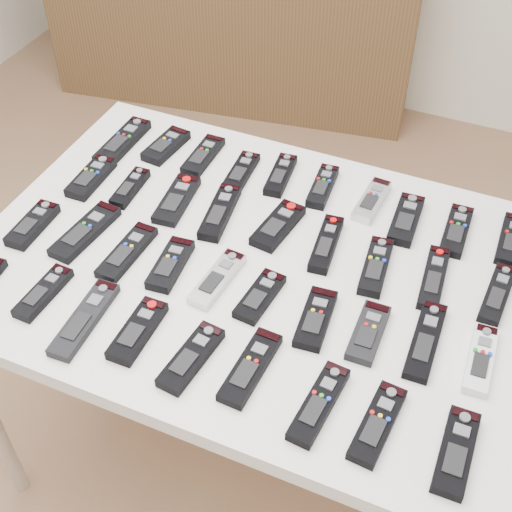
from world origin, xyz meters
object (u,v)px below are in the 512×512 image
at_px(remote_33, 191,358).
at_px(remote_36, 377,424).
at_px(remote_19, 33,225).
at_px(remote_28, 481,359).
at_px(remote_2, 203,156).
at_px(remote_12, 177,200).
at_px(remote_7, 406,220).
at_px(remote_37, 456,452).
at_px(remote_22, 170,264).
at_px(remote_24, 260,296).
at_px(remote_21, 127,252).
at_px(remote_31, 85,319).
at_px(remote_30, 43,293).
at_px(remote_0, 123,142).
at_px(remote_11, 130,188).
at_px(remote_25, 316,319).
at_px(remote_26, 368,333).
at_px(remote_20, 85,232).
at_px(remote_23, 217,279).
at_px(remote_4, 281,175).
at_px(remote_14, 278,226).
at_px(remote_13, 220,212).
at_px(remote_17, 434,278).
at_px(remote_1, 166,146).
at_px(remote_35, 319,404).
at_px(remote_27, 425,341).
at_px(remote_6, 372,201).
at_px(remote_18, 497,294).
at_px(sideboard, 232,15).
at_px(remote_16, 376,267).
at_px(remote_3, 241,172).
at_px(remote_10, 91,178).
at_px(remote_5, 323,187).
at_px(remote_15, 326,244).
at_px(table, 256,280).
at_px(remote_8, 456,231).
at_px(remote_34, 250,367).

relative_size(remote_33, remote_36, 0.98).
relative_size(remote_19, remote_28, 0.91).
xyz_separation_m(remote_2, remote_12, (0.02, -0.19, 0.00)).
distance_m(remote_7, remote_37, 0.61).
xyz_separation_m(remote_22, remote_24, (0.22, -0.01, -0.00)).
relative_size(remote_21, remote_31, 0.87).
relative_size(remote_30, remote_33, 0.91).
xyz_separation_m(remote_0, remote_2, (0.22, 0.03, -0.00)).
bearing_deg(remote_11, remote_36, -31.36).
bearing_deg(remote_21, remote_25, 0.07).
bearing_deg(remote_26, remote_21, 177.95).
distance_m(remote_12, remote_20, 0.23).
bearing_deg(remote_23, remote_4, 96.41).
height_order(remote_2, remote_14, remote_14).
bearing_deg(remote_25, remote_26, -1.24).
height_order(remote_13, remote_17, remote_13).
height_order(remote_1, remote_31, remote_1).
bearing_deg(remote_7, remote_35, -94.48).
bearing_deg(remote_22, remote_26, -6.62).
xyz_separation_m(remote_12, remote_27, (0.66, -0.19, 0.00)).
bearing_deg(remote_20, remote_28, 5.37).
bearing_deg(remote_36, remote_23, 158.10).
bearing_deg(remote_25, remote_13, 140.26).
xyz_separation_m(remote_4, remote_25, (0.24, -0.41, 0.00)).
distance_m(remote_6, remote_7, 0.10).
distance_m(remote_0, remote_22, 0.49).
relative_size(remote_21, remote_23, 1.06).
xyz_separation_m(remote_18, remote_23, (-0.56, -0.20, 0.00)).
bearing_deg(remote_33, remote_26, 39.96).
xyz_separation_m(sideboard, remote_16, (1.13, -1.66, 0.38)).
height_order(remote_16, remote_27, remote_16).
height_order(remote_0, remote_14, remote_0).
relative_size(remote_28, remote_33, 0.99).
xyz_separation_m(remote_13, remote_22, (-0.02, -0.20, -0.00)).
xyz_separation_m(remote_3, remote_16, (0.41, -0.19, 0.00)).
height_order(remote_23, remote_24, remote_23).
bearing_deg(remote_7, remote_19, -158.35).
relative_size(remote_20, remote_36, 1.13).
bearing_deg(remote_1, remote_0, -158.90).
bearing_deg(remote_10, remote_5, 18.59).
relative_size(remote_15, remote_30, 1.14).
distance_m(remote_0, remote_16, 0.77).
xyz_separation_m(table, remote_16, (0.25, 0.08, 0.07)).
xyz_separation_m(remote_8, remote_34, (-0.28, -0.54, 0.00)).
bearing_deg(remote_13, remote_1, 135.19).
xyz_separation_m(remote_2, remote_34, (0.39, -0.57, 0.00)).
distance_m(table, remote_21, 0.30).
relative_size(remote_10, remote_11, 1.10).
relative_size(remote_17, remote_33, 1.09).
xyz_separation_m(remote_5, remote_35, (0.21, -0.60, 0.00)).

